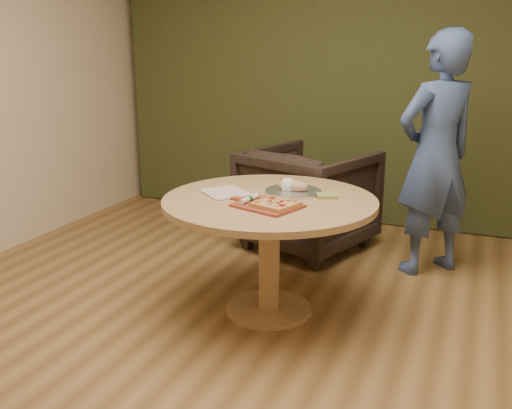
{
  "coord_description": "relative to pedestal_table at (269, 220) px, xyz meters",
  "views": [
    {
      "loc": [
        1.1,
        -2.4,
        1.65
      ],
      "look_at": [
        0.03,
        0.25,
        0.84
      ],
      "focal_mm": 40.0,
      "sensor_mm": 36.0,
      "label": 1
    }
  ],
  "objects": [
    {
      "name": "flatbread_pizza",
      "position": [
        0.11,
        -0.19,
        0.17
      ],
      "size": [
        0.28,
        0.28,
        0.04
      ],
      "rotation": [
        0.0,
        0.0,
        -0.32
      ],
      "color": "tan",
      "rests_on": "pizza_paddle"
    },
    {
      "name": "armchair",
      "position": [
        -0.13,
        1.25,
        -0.15
      ],
      "size": [
        1.13,
        1.1,
        0.93
      ],
      "primitive_type": "imported",
      "rotation": [
        0.0,
        0.0,
        2.8
      ],
      "color": "black",
      "rests_on": "ground"
    },
    {
      "name": "newspaper",
      "position": [
        -0.3,
        0.0,
        0.15
      ],
      "size": [
        0.39,
        0.38,
        0.01
      ],
      "primitive_type": "cube",
      "rotation": [
        0.0,
        0.0,
        -0.69
      ],
      "color": "white",
      "rests_on": "pedestal_table"
    },
    {
      "name": "serving_tray",
      "position": [
        0.09,
        0.18,
        0.15
      ],
      "size": [
        0.36,
        0.36,
        0.02
      ],
      "color": "silver",
      "rests_on": "pedestal_table"
    },
    {
      "name": "person_standing",
      "position": [
        0.86,
        1.1,
        0.27
      ],
      "size": [
        0.75,
        0.75,
        1.76
      ],
      "primitive_type": "imported",
      "rotation": [
        0.0,
        0.0,
        3.92
      ],
      "color": "#3B5388",
      "rests_on": "ground"
    },
    {
      "name": "pizza_paddle",
      "position": [
        0.05,
        -0.18,
        0.15
      ],
      "size": [
        0.47,
        0.38,
        0.01
      ],
      "rotation": [
        0.0,
        0.0,
        -0.32
      ],
      "color": "brown",
      "rests_on": "pedestal_table"
    },
    {
      "name": "cutlery_roll",
      "position": [
        -0.07,
        -0.16,
        0.17
      ],
      "size": [
        0.06,
        0.2,
        0.03
      ],
      "rotation": [
        0.0,
        0.0,
        -0.17
      ],
      "color": "silver",
      "rests_on": "pizza_paddle"
    },
    {
      "name": "pedestal_table",
      "position": [
        0.0,
        0.0,
        0.0
      ],
      "size": [
        1.3,
        1.3,
        0.75
      ],
      "rotation": [
        0.0,
        0.0,
        -0.18
      ],
      "color": "tan",
      "rests_on": "ground"
    },
    {
      "name": "bread_roll",
      "position": [
        0.08,
        0.18,
        0.18
      ],
      "size": [
        0.19,
        0.09,
        0.09
      ],
      "color": "tan",
      "rests_on": "serving_tray"
    },
    {
      "name": "green_packet",
      "position": [
        0.32,
        0.15,
        0.15
      ],
      "size": [
        0.15,
        0.14,
        0.02
      ],
      "primitive_type": "cube",
      "rotation": [
        0.0,
        0.0,
        0.35
      ],
      "color": "olive",
      "rests_on": "pedestal_table"
    },
    {
      "name": "curtain",
      "position": [
        0.08,
        2.18,
        0.79
      ],
      "size": [
        4.8,
        0.14,
        2.78
      ],
      "primitive_type": "cube",
      "color": "#2F3618",
      "rests_on": "ground"
    },
    {
      "name": "room_shell",
      "position": [
        0.08,
        -0.72,
        0.79
      ],
      "size": [
        5.04,
        6.04,
        2.84
      ],
      "color": "olive",
      "rests_on": "ground"
    }
  ]
}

